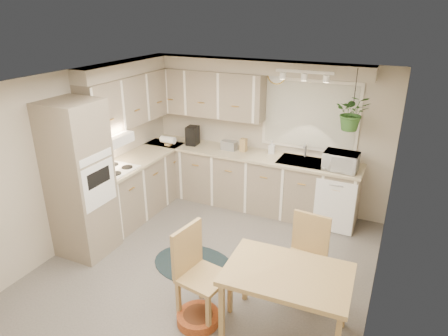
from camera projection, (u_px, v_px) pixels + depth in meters
The scene contains 35 objects.
floor at pixel (209, 265), 5.24m from camera, with size 4.20×4.20×0.00m, color slate.
ceiling at pixel (206, 81), 4.34m from camera, with size 4.20×4.20×0.00m, color white.
wall_back at pixel (266, 134), 6.55m from camera, with size 4.00×0.04×2.40m, color #BFB39D.
wall_front at pixel (81, 284), 3.03m from camera, with size 4.00×0.04×2.40m, color #BFB39D.
wall_left at pixel (80, 157), 5.57m from camera, with size 0.04×4.20×2.40m, color #BFB39D.
wall_right at pixel (384, 216), 4.01m from camera, with size 0.04×4.20×2.40m, color #BFB39D.
base_cab_left at pixel (140, 186), 6.47m from camera, with size 0.60×1.85×0.90m, color gray.
base_cab_back at pixel (247, 180), 6.66m from camera, with size 3.60×0.60×0.90m, color gray.
counter_left at pixel (138, 159), 6.29m from camera, with size 0.64×1.89×0.04m, color beige.
counter_back at pixel (247, 154), 6.48m from camera, with size 3.64×0.64×0.04m, color beige.
oven_stack at pixel (80, 180), 5.19m from camera, with size 0.65×0.65×2.10m, color gray.
wall_oven_face at pixel (99, 185), 5.06m from camera, with size 0.02×0.56×0.58m, color white.
upper_cab_left at pixel (131, 99), 6.11m from camera, with size 0.35×2.00×0.75m, color gray.
upper_cab_back at pixel (206, 93), 6.56m from camera, with size 2.00×0.35×0.75m, color gray.
soffit_left at pixel (126, 68), 5.94m from camera, with size 0.30×2.00×0.20m, color #BFB39D.
soffit_back at pixel (253, 66), 6.09m from camera, with size 3.60×0.30×0.20m, color #BFB39D.
cooktop at pixel (114, 170), 5.80m from camera, with size 0.52×0.58×0.02m, color white.
range_hood at pixel (110, 140), 5.63m from camera, with size 0.40×0.60×0.14m, color white.
window_blinds at pixel (309, 115), 6.10m from camera, with size 1.40×0.02×1.00m, color silver.
window_frame at pixel (310, 115), 6.11m from camera, with size 1.50×0.02×1.10m, color white.
sink at pixel (301, 164), 6.14m from camera, with size 0.70×0.48×0.10m, color #9C9EA3.
dishwasher_front at pixel (334, 207), 5.83m from camera, with size 0.58×0.01×0.83m, color white.
track_light_bar at pixel (304, 72), 5.39m from camera, with size 0.80×0.04×0.04m, color white.
wall_clock at pixel (277, 75), 6.10m from camera, with size 0.30×0.30×0.03m, color #E0B74F.
dining_table at pixel (285, 304), 4.00m from camera, with size 1.22×0.81×0.77m, color tan.
chair_left at pixel (204, 275), 4.21m from camera, with size 0.49×0.49×1.04m, color tan.
chair_back at pixel (303, 260), 4.52m from camera, with size 0.46×0.46×0.97m, color tan.
braided_rug at pixel (194, 264), 5.25m from camera, with size 1.11×0.84×0.01m, color black.
pet_bed at pixel (198, 318), 4.27m from camera, with size 0.46×0.46×0.11m, color #BF5D26.
microwave at pixel (341, 159), 5.75m from camera, with size 0.48×0.27×0.33m, color white.
soap_bottle at pixel (272, 150), 6.44m from camera, with size 0.09×0.21×0.10m, color white.
hanging_plant at pixel (352, 117), 5.48m from camera, with size 0.45×0.50×0.39m, color #336127.
coffee_maker at pixel (193, 136), 6.81m from camera, with size 0.18×0.22×0.32m, color black.
toaster at pixel (229, 145), 6.60m from camera, with size 0.25×0.14×0.15m, color #9C9EA3.
knife_block at pixel (244, 145), 6.51m from camera, with size 0.10×0.10×0.22m, color tan.
Camera 1 is at (2.03, -3.88, 3.16)m, focal length 32.00 mm.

